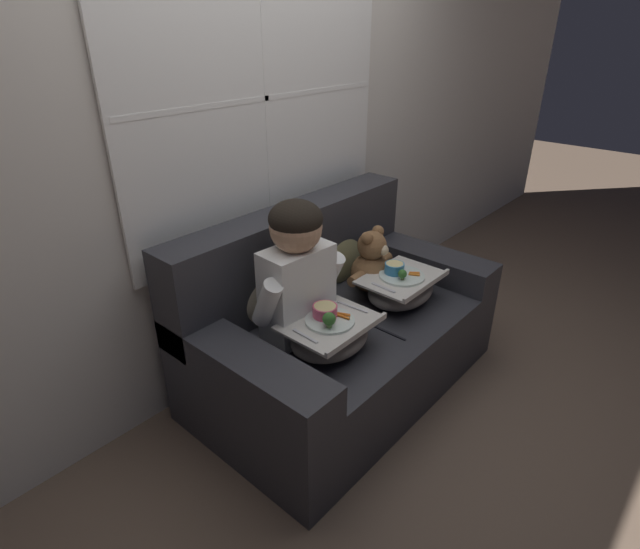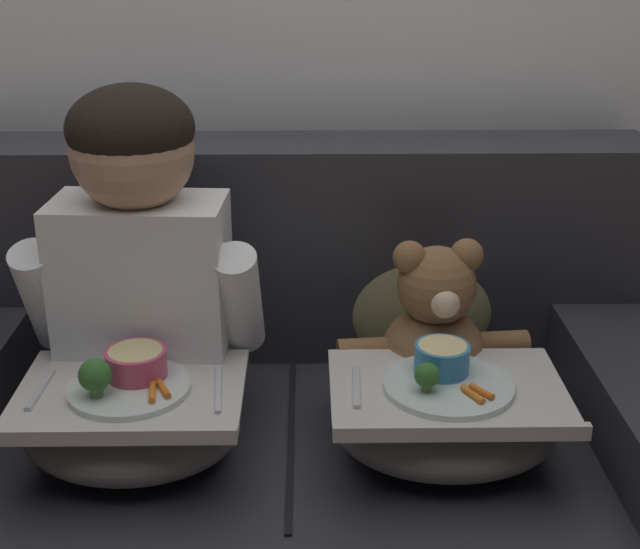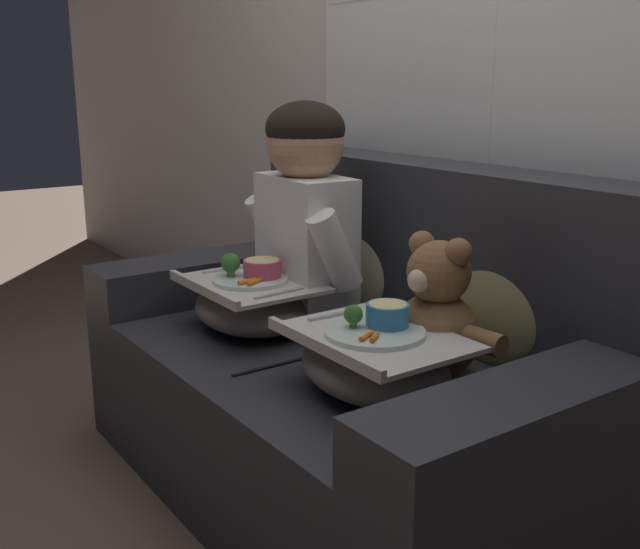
{
  "view_description": "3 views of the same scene",
  "coord_description": "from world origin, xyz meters",
  "px_view_note": "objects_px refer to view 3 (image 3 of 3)",
  "views": [
    {
      "loc": [
        -1.74,
        -1.36,
        1.8
      ],
      "look_at": [
        -0.07,
        0.12,
        0.65
      ],
      "focal_mm": 28.0,
      "sensor_mm": 36.0,
      "label": 1
    },
    {
      "loc": [
        0.04,
        -1.57,
        1.4
      ],
      "look_at": [
        0.06,
        0.12,
        0.71
      ],
      "focal_mm": 50.0,
      "sensor_mm": 36.0,
      "label": 2
    },
    {
      "loc": [
        1.58,
        -1.2,
        1.17
      ],
      "look_at": [
        -0.1,
        -0.02,
        0.63
      ],
      "focal_mm": 42.0,
      "sensor_mm": 36.0,
      "label": 3
    }
  ],
  "objects_px": {
    "throw_pillow_behind_teddy": "(499,296)",
    "lap_tray_child": "(251,303)",
    "child_figure": "(305,203)",
    "couch": "(365,379)",
    "throw_pillow_behind_child": "(363,256)",
    "teddy_bear": "(436,318)",
    "lap_tray_teddy": "(374,362)"
  },
  "relations": [
    {
      "from": "child_figure",
      "to": "lap_tray_child",
      "type": "relative_size",
      "value": 1.62
    },
    {
      "from": "lap_tray_child",
      "to": "lap_tray_teddy",
      "type": "distance_m",
      "value": 0.58
    },
    {
      "from": "throw_pillow_behind_teddy",
      "to": "teddy_bear",
      "type": "distance_m",
      "value": 0.23
    },
    {
      "from": "lap_tray_child",
      "to": "throw_pillow_behind_child",
      "type": "bearing_deg",
      "value": 89.97
    },
    {
      "from": "couch",
      "to": "lap_tray_child",
      "type": "distance_m",
      "value": 0.41
    },
    {
      "from": "throw_pillow_behind_child",
      "to": "lap_tray_teddy",
      "type": "xyz_separation_m",
      "value": [
        0.58,
        -0.42,
        -0.09
      ]
    },
    {
      "from": "teddy_bear",
      "to": "lap_tray_child",
      "type": "distance_m",
      "value": 0.62
    },
    {
      "from": "lap_tray_child",
      "to": "lap_tray_teddy",
      "type": "height_order",
      "value": "lap_tray_child"
    },
    {
      "from": "couch",
      "to": "lap_tray_teddy",
      "type": "bearing_deg",
      "value": -35.39
    },
    {
      "from": "throw_pillow_behind_child",
      "to": "child_figure",
      "type": "xyz_separation_m",
      "value": [
        -0.0,
        -0.23,
        0.2
      ]
    },
    {
      "from": "throw_pillow_behind_teddy",
      "to": "teddy_bear",
      "type": "height_order",
      "value": "same"
    },
    {
      "from": "throw_pillow_behind_teddy",
      "to": "lap_tray_child",
      "type": "xyz_separation_m",
      "value": [
        -0.58,
        -0.42,
        -0.09
      ]
    },
    {
      "from": "couch",
      "to": "throw_pillow_behind_child",
      "type": "bearing_deg",
      "value": 143.35
    },
    {
      "from": "child_figure",
      "to": "lap_tray_child",
      "type": "distance_m",
      "value": 0.35
    },
    {
      "from": "couch",
      "to": "teddy_bear",
      "type": "bearing_deg",
      "value": -2.5
    },
    {
      "from": "teddy_bear",
      "to": "lap_tray_teddy",
      "type": "height_order",
      "value": "teddy_bear"
    },
    {
      "from": "lap_tray_child",
      "to": "throw_pillow_behind_teddy",
      "type": "bearing_deg",
      "value": 36.01
    },
    {
      "from": "child_figure",
      "to": "teddy_bear",
      "type": "distance_m",
      "value": 0.62
    },
    {
      "from": "couch",
      "to": "teddy_bear",
      "type": "distance_m",
      "value": 0.4
    },
    {
      "from": "couch",
      "to": "throw_pillow_behind_teddy",
      "type": "relative_size",
      "value": 4.15
    },
    {
      "from": "teddy_bear",
      "to": "lap_tray_teddy",
      "type": "xyz_separation_m",
      "value": [
        -0.0,
        -0.19,
        -0.07
      ]
    },
    {
      "from": "throw_pillow_behind_child",
      "to": "throw_pillow_behind_teddy",
      "type": "xyz_separation_m",
      "value": [
        0.58,
        0.0,
        0.0
      ]
    },
    {
      "from": "couch",
      "to": "throw_pillow_behind_child",
      "type": "distance_m",
      "value": 0.46
    },
    {
      "from": "teddy_bear",
      "to": "lap_tray_teddy",
      "type": "distance_m",
      "value": 0.21
    },
    {
      "from": "throw_pillow_behind_teddy",
      "to": "child_figure",
      "type": "distance_m",
      "value": 0.66
    },
    {
      "from": "child_figure",
      "to": "throw_pillow_behind_teddy",
      "type": "bearing_deg",
      "value": 21.16
    },
    {
      "from": "child_figure",
      "to": "couch",
      "type": "bearing_deg",
      "value": 1.74
    },
    {
      "from": "couch",
      "to": "lap_tray_child",
      "type": "bearing_deg",
      "value": -144.64
    },
    {
      "from": "throw_pillow_behind_teddy",
      "to": "teddy_bear",
      "type": "bearing_deg",
      "value": -89.88
    },
    {
      "from": "throw_pillow_behind_child",
      "to": "child_figure",
      "type": "relative_size",
      "value": 0.56
    },
    {
      "from": "lap_tray_child",
      "to": "lap_tray_teddy",
      "type": "bearing_deg",
      "value": 0.03
    },
    {
      "from": "throw_pillow_behind_teddy",
      "to": "lap_tray_child",
      "type": "distance_m",
      "value": 0.73
    }
  ]
}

